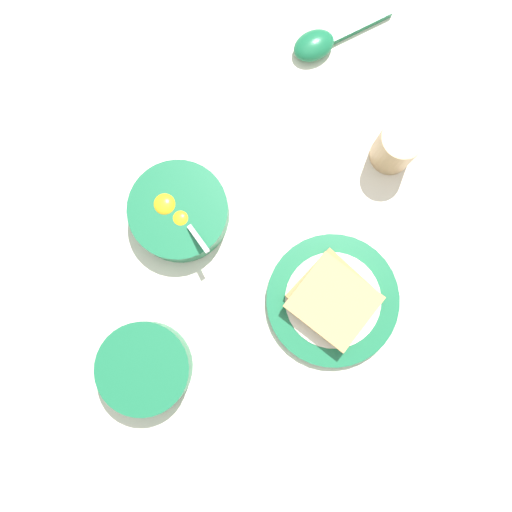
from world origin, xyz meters
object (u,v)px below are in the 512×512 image
(toast_plate, at_px, (332,300))
(congee_bowl, at_px, (144,368))
(egg_bowl, at_px, (179,212))
(drinking_cup, at_px, (397,146))
(soup_spoon, at_px, (323,42))
(toast_sandwich, at_px, (334,299))

(toast_plate, bearing_deg, congee_bowl, -73.64)
(egg_bowl, height_order, drinking_cup, drinking_cup)
(soup_spoon, height_order, congee_bowl, congee_bowl)
(soup_spoon, bearing_deg, toast_sandwich, -1.82)
(congee_bowl, height_order, drinking_cup, drinking_cup)
(toast_plate, xyz_separation_m, soup_spoon, (-0.40, 0.01, 0.01))
(toast_plate, bearing_deg, drinking_cup, 154.41)
(drinking_cup, bearing_deg, soup_spoon, -153.17)
(toast_sandwich, height_order, drinking_cup, drinking_cup)
(toast_sandwich, xyz_separation_m, soup_spoon, (-0.40, 0.01, -0.02))
(congee_bowl, relative_size, drinking_cup, 1.46)
(toast_sandwich, bearing_deg, drinking_cup, 154.24)
(congee_bowl, bearing_deg, toast_plate, 106.36)
(toast_sandwich, xyz_separation_m, drinking_cup, (-0.22, 0.11, 0.02))
(toast_sandwich, distance_m, congee_bowl, 0.29)
(toast_plate, relative_size, congee_bowl, 1.48)
(soup_spoon, xyz_separation_m, drinking_cup, (0.18, 0.09, 0.04))
(toast_plate, distance_m, drinking_cup, 0.25)
(congee_bowl, bearing_deg, drinking_cup, 127.98)
(egg_bowl, xyz_separation_m, congee_bowl, (0.23, -0.06, 0.00))
(toast_sandwich, height_order, soup_spoon, toast_sandwich)
(toast_sandwich, relative_size, soup_spoon, 0.92)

